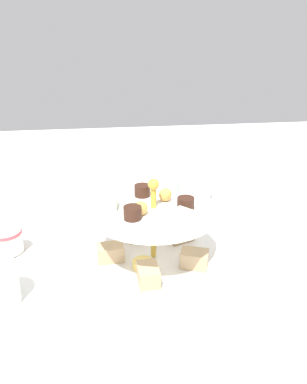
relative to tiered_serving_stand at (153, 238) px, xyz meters
name	(u,v)px	position (x,y,z in m)	size (l,w,h in m)	color
ground_plane	(154,260)	(0.00, 0.00, -0.05)	(2.40, 2.40, 0.00)	white
tiered_serving_stand	(153,238)	(0.00, 0.00, 0.00)	(0.27, 0.27, 0.16)	white
water_glass_tall_right	(197,181)	(-0.23, 0.14, 0.02)	(0.07, 0.07, 0.14)	silver
teacup_with_saucer	(8,243)	(-0.07, -0.27, -0.03)	(0.09, 0.09, 0.05)	white
butter_knife_right	(74,205)	(-0.27, -0.16, -0.05)	(0.17, 0.01, 0.00)	silver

